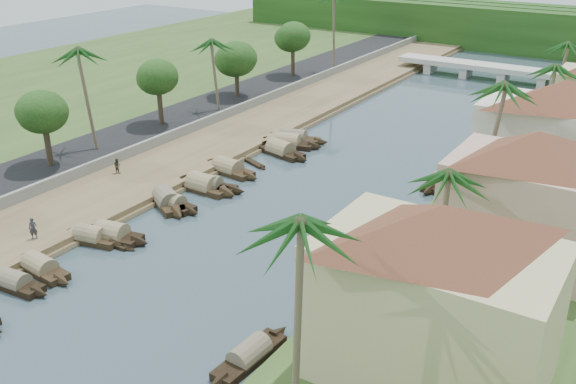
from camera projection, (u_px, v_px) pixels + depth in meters
The scene contains 40 objects.
ground at pixel (186, 279), 46.52m from camera, with size 220.00×220.00×0.00m, color #34464F.
left_bank at pixel (195, 153), 69.69m from camera, with size 10.00×180.00×0.80m, color brown.
right_bank at pixel (524, 230), 52.38m from camera, with size 16.00×180.00×1.20m, color #2D451B.
road at pixel (138, 137), 73.76m from camera, with size 8.00×180.00×1.40m, color black.
retaining_wall at pixel (165, 138), 71.38m from camera, with size 0.40×180.00×1.10m, color slate.
treeline at pixel (531, 29), 122.20m from camera, with size 120.00×14.00×8.00m.
bridge at pixel (485, 68), 101.48m from camera, with size 28.00×4.00×2.40m.
building_near at pixel (434, 293), 33.07m from camera, with size 14.85×14.85×10.20m.
building_mid at pixel (529, 196), 45.04m from camera, with size 14.11×14.11×9.70m.
building_far at pixel (557, 136), 56.25m from camera, with size 15.59×15.59×10.20m.
sampan_2 at pixel (41, 268), 47.17m from camera, with size 7.43×2.22×1.97m.
sampan_3 at pixel (14, 283), 45.21m from camera, with size 6.73×1.96×1.84m.
sampan_4 at pixel (91, 237), 51.58m from camera, with size 7.04×2.93×1.99m.
sampan_5 at pixel (112, 235), 51.89m from camera, with size 7.23×2.99×2.25m.
sampan_6 at pixel (167, 201), 58.08m from camera, with size 7.73×5.38×2.33m.
sampan_7 at pixel (172, 203), 57.71m from camera, with size 7.13×2.31×1.91m.
sampan_8 at pixel (203, 186), 61.21m from camera, with size 7.99×2.24×2.44m.
sampan_9 at pixel (206, 185), 61.41m from camera, with size 8.50×3.19×2.12m.
sampan_10 at pixel (228, 169), 65.30m from camera, with size 8.38×2.60×2.26m.
sampan_11 at pixel (280, 151), 70.25m from camera, with size 8.49×3.59×2.36m.
sampan_12 at pixel (293, 138), 74.28m from camera, with size 8.90×3.56×2.10m.
sampan_13 at pixel (287, 143), 72.63m from camera, with size 8.64×3.96×2.31m.
sampan_14 at pixel (250, 356), 37.81m from camera, with size 1.86×7.59×1.87m.
sampan_15 at pixel (367, 253), 49.20m from camera, with size 3.76×6.81×1.87m.
sampan_16 at pixel (442, 179), 62.79m from camera, with size 2.15×8.86×2.15m.
canoe_1 at pixel (109, 242), 51.44m from camera, with size 5.59×1.10×0.90m.
canoe_2 at pixel (253, 163), 67.70m from camera, with size 4.64×2.38×0.69m.
palm_0 at pixel (296, 226), 27.24m from camera, with size 3.20×3.20×12.81m.
palm_1 at pixel (448, 176), 41.14m from camera, with size 3.20×3.20×9.41m.
palm_2 at pixel (496, 87), 50.37m from camera, with size 3.20×3.20×12.42m.
palm_3 at pixel (555, 68), 64.89m from camera, with size 3.20×3.20×10.46m.
palm_5 at pixel (83, 53), 64.03m from camera, with size 3.20×3.20×11.92m.
palm_6 at pixel (215, 43), 77.97m from camera, with size 3.20×3.20×10.18m.
palm_7 at pixel (563, 45), 76.87m from camera, with size 3.20×3.20×10.36m.
tree_2 at pixel (43, 113), 61.53m from camera, with size 4.86×4.86×7.42m.
tree_3 at pixel (158, 78), 73.78m from camera, with size 4.73×4.73×7.55m.
tree_4 at pixel (236, 60), 85.62m from camera, with size 5.46×5.46×7.26m.
tree_5 at pixel (293, 38), 96.33m from camera, with size 5.11×5.11×7.92m.
person_near at pixel (33, 228), 50.18m from camera, with size 0.65×0.43×1.78m, color #2A2B33.
person_far at pixel (117, 166), 63.00m from camera, with size 0.73×0.57×1.50m, color #363525.
Camera 1 is at (27.80, -29.84, 24.40)m, focal length 40.00 mm.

